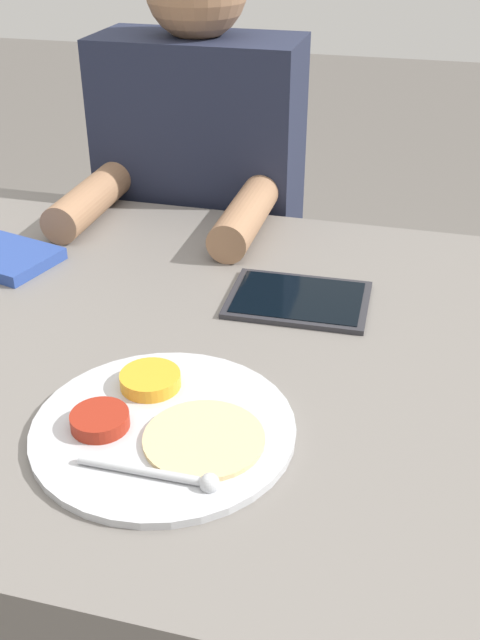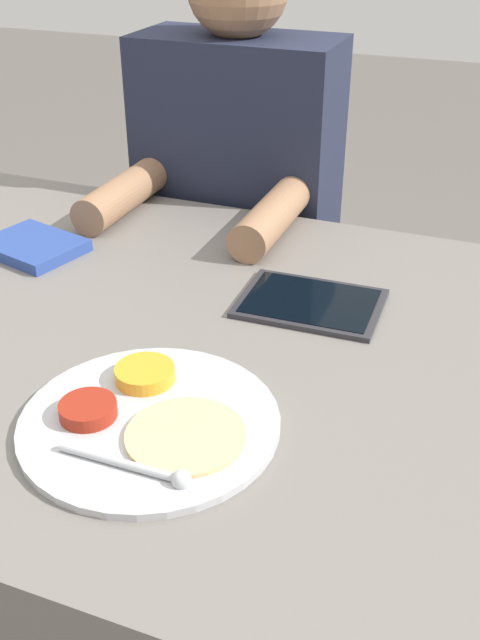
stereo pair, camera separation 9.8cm
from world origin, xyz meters
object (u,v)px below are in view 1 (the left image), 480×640
thali_tray (162,425)px  person_diner (203,264)px  tablet_device (298,299)px  red_notebook (5,258)px

thali_tray → person_diner: size_ratio=0.25×
tablet_device → red_notebook: bearing=178.9°
person_diner → thali_tray: bearing=-75.9°
thali_tray → person_diner: person_diner is taller
thali_tray → tablet_device: 0.36m
thali_tray → tablet_device: size_ratio=1.43×
thali_tray → person_diner: (-0.20, 0.79, -0.19)m
red_notebook → person_diner: 0.52m
thali_tray → person_diner: bearing=104.1°
thali_tray → tablet_device: bearing=74.5°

